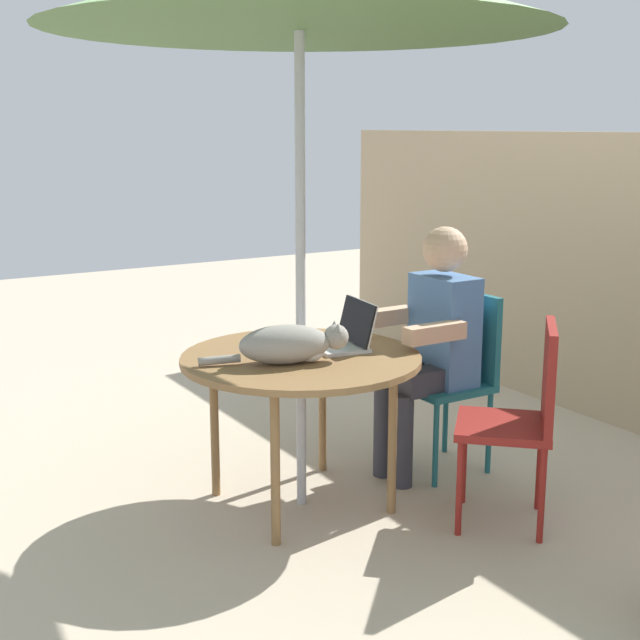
% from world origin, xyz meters
% --- Properties ---
extents(ground_plane, '(14.00, 14.00, 0.00)m').
position_xyz_m(ground_plane, '(0.00, 0.00, 0.00)').
color(ground_plane, '#BCAD93').
extents(fence_back, '(5.30, 0.08, 1.68)m').
position_xyz_m(fence_back, '(0.00, 2.14, 0.84)').
color(fence_back, tan).
rests_on(fence_back, ground).
extents(patio_table, '(1.08, 1.08, 0.71)m').
position_xyz_m(patio_table, '(0.00, 0.00, 0.66)').
color(patio_table, olive).
rests_on(patio_table, ground).
extents(chair_occupied, '(0.40, 0.40, 0.90)m').
position_xyz_m(chair_occupied, '(0.00, 0.90, 0.53)').
color(chair_occupied, '#1E606B').
rests_on(chair_occupied, ground).
extents(chair_empty, '(0.57, 0.57, 0.90)m').
position_xyz_m(chair_empty, '(0.68, 0.71, 0.53)').
color(chair_empty, maroon).
rests_on(chair_empty, ground).
extents(person_seated, '(0.48, 0.48, 1.24)m').
position_xyz_m(person_seated, '(0.00, 0.75, 0.70)').
color(person_seated, '#4C72A5').
rests_on(person_seated, ground).
extents(laptop, '(0.33, 0.29, 0.21)m').
position_xyz_m(laptop, '(-0.02, 0.26, 0.77)').
color(laptop, silver).
rests_on(laptop, patio_table).
extents(cat, '(0.31, 0.62, 0.17)m').
position_xyz_m(cat, '(0.09, -0.10, 0.79)').
color(cat, gray).
rests_on(cat, patio_table).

